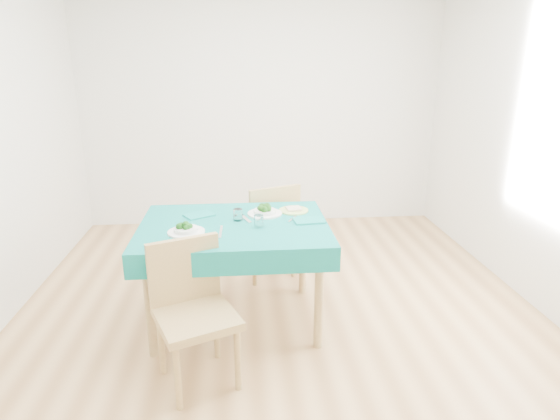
{
  "coord_description": "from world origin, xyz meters",
  "views": [
    {
      "loc": [
        -0.27,
        -3.08,
        1.84
      ],
      "look_at": [
        0.0,
        0.0,
        0.85
      ],
      "focal_mm": 30.0,
      "sensor_mm": 36.0,
      "label": 1
    }
  ],
  "objects": [
    {
      "name": "room_shell",
      "position": [
        0.0,
        0.0,
        1.35
      ],
      "size": [
        4.02,
        4.52,
        2.73
      ],
      "color": "#A07342",
      "rests_on": "ground"
    },
    {
      "name": "table",
      "position": [
        -0.32,
        0.0,
        0.38
      ],
      "size": [
        1.3,
        0.98,
        0.76
      ],
      "primitive_type": "cube",
      "color": "#096963",
      "rests_on": "ground"
    },
    {
      "name": "chair_near",
      "position": [
        -0.54,
        -0.67,
        0.54
      ],
      "size": [
        0.58,
        0.6,
        1.08
      ],
      "primitive_type": "cube",
      "rotation": [
        0.0,
        0.0,
        0.39
      ],
      "color": "#9C7D49",
      "rests_on": "ground"
    },
    {
      "name": "chair_far",
      "position": [
        -0.06,
        0.8,
        0.57
      ],
      "size": [
        0.61,
        0.63,
        1.14
      ],
      "primitive_type": "cube",
      "rotation": [
        0.0,
        0.0,
        3.52
      ],
      "color": "#9C7D49",
      "rests_on": "ground"
    },
    {
      "name": "bowl_near",
      "position": [
        -0.63,
        -0.15,
        0.8
      ],
      "size": [
        0.24,
        0.24,
        0.07
      ],
      "primitive_type": null,
      "color": "white",
      "rests_on": "table"
    },
    {
      "name": "bowl_far",
      "position": [
        -0.1,
        0.19,
        0.8
      ],
      "size": [
        0.25,
        0.25,
        0.08
      ],
      "primitive_type": null,
      "color": "white",
      "rests_on": "table"
    },
    {
      "name": "fork_near",
      "position": [
        -0.71,
        -0.14,
        0.76
      ],
      "size": [
        0.04,
        0.19,
        0.0
      ],
      "primitive_type": "cube",
      "rotation": [
        0.0,
        0.0,
        -0.07
      ],
      "color": "silver",
      "rests_on": "table"
    },
    {
      "name": "knife_near",
      "position": [
        -0.41,
        -0.15,
        0.76
      ],
      "size": [
        0.02,
        0.23,
        0.0
      ],
      "primitive_type": "cube",
      "rotation": [
        0.0,
        0.0,
        -0.02
      ],
      "color": "silver",
      "rests_on": "table"
    },
    {
      "name": "fork_far",
      "position": [
        -0.24,
        0.1,
        0.76
      ],
      "size": [
        0.09,
        0.2,
        0.0
      ],
      "primitive_type": "cube",
      "rotation": [
        0.0,
        0.0,
        0.33
      ],
      "color": "silver",
      "rests_on": "table"
    },
    {
      "name": "knife_far",
      "position": [
        0.1,
        0.08,
        0.76
      ],
      "size": [
        0.1,
        0.17,
        0.0
      ],
      "primitive_type": "cube",
      "rotation": [
        0.0,
        0.0,
        -0.49
      ],
      "color": "silver",
      "rests_on": "table"
    },
    {
      "name": "napkin_near",
      "position": [
        -0.58,
        0.2,
        0.76
      ],
      "size": [
        0.25,
        0.22,
        0.01
      ],
      "primitive_type": "cube",
      "rotation": [
        0.0,
        0.0,
        0.53
      ],
      "color": "#0D746D",
      "rests_on": "table"
    },
    {
      "name": "napkin_far",
      "position": [
        0.21,
        0.01,
        0.76
      ],
      "size": [
        0.23,
        0.17,
        0.01
      ],
      "primitive_type": "cube",
      "rotation": [
        0.0,
        0.0,
        0.1
      ],
      "color": "#0D746D",
      "rests_on": "table"
    },
    {
      "name": "tumbler_center",
      "position": [
        -0.29,
        0.07,
        0.8
      ],
      "size": [
        0.07,
        0.07,
        0.08
      ],
      "primitive_type": "cylinder",
      "color": "white",
      "rests_on": "table"
    },
    {
      "name": "tumbler_side",
      "position": [
        -0.15,
        -0.07,
        0.8
      ],
      "size": [
        0.06,
        0.06,
        0.08
      ],
      "primitive_type": "cylinder",
      "color": "white",
      "rests_on": "table"
    },
    {
      "name": "side_plate",
      "position": [
        0.13,
        0.25,
        0.76
      ],
      "size": [
        0.22,
        0.22,
        0.01
      ],
      "primitive_type": "cylinder",
      "color": "#BAD96A",
      "rests_on": "table"
    },
    {
      "name": "bread_slice",
      "position": [
        0.13,
        0.25,
        0.78
      ],
      "size": [
        0.12,
        0.12,
        0.02
      ],
      "primitive_type": "cube",
      "rotation": [
        0.0,
        0.0,
        0.14
      ],
      "color": "beige",
      "rests_on": "side_plate"
    }
  ]
}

